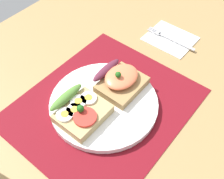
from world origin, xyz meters
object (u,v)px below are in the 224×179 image
sandwich_egg_tomato (80,111)px  napkin (170,38)px  fork (169,38)px  sandwich_salmon (121,80)px  plate (104,103)px

sandwich_egg_tomato → napkin: sandwich_egg_tomato is taller
sandwich_egg_tomato → fork: bearing=-1.3°
napkin → fork: fork is taller
napkin → sandwich_egg_tomato: bearing=178.7°
sandwich_salmon → fork: bearing=1.9°
fork → sandwich_egg_tomato: bearing=178.7°
plate → sandwich_salmon: bearing=-0.3°
sandwich_egg_tomato → fork: sandwich_egg_tomato is taller
napkin → fork: 0.79cm
plate → sandwich_salmon: sandwich_salmon is taller
sandwich_salmon → fork: (23.63, 0.76, -2.89)cm
sandwich_salmon → plate: bearing=179.7°
plate → fork: size_ratio=1.65×
sandwich_egg_tomato → sandwich_salmon: 12.29cm
sandwich_egg_tomato → napkin: (36.46, -0.82, -2.99)cm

